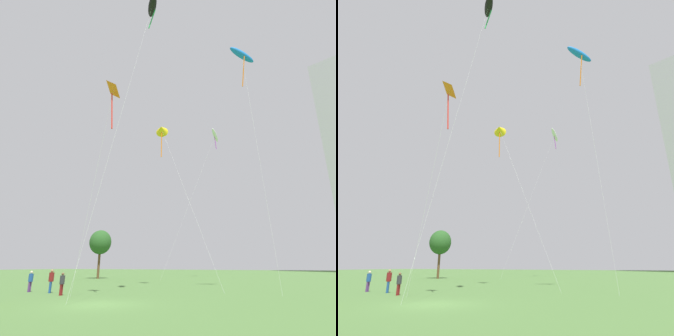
% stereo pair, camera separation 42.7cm
% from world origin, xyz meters
% --- Properties ---
extents(ground, '(280.00, 280.00, 0.00)m').
position_xyz_m(ground, '(0.00, 0.00, 0.00)').
color(ground, '#4C7538').
extents(person_standing_0, '(0.38, 0.38, 1.73)m').
position_xyz_m(person_standing_0, '(-7.84, 3.94, 1.00)').
color(person_standing_0, '#1E478C').
rests_on(person_standing_0, ground).
extents(person_standing_1, '(0.36, 0.36, 1.60)m').
position_xyz_m(person_standing_1, '(-10.11, 3.93, 0.93)').
color(person_standing_1, '#593372').
rests_on(person_standing_1, ground).
extents(person_standing_2, '(0.34, 0.34, 1.54)m').
position_xyz_m(person_standing_2, '(-5.62, 2.87, 0.89)').
color(person_standing_2, maroon).
rests_on(person_standing_2, ground).
extents(kite_flying_0, '(3.74, 5.24, 24.70)m').
position_xyz_m(kite_flying_0, '(1.19, 3.08, 24.15)').
color(kite_flying_0, silver).
rests_on(kite_flying_0, ground).
extents(kite_flying_1, '(2.62, 2.88, 23.77)m').
position_xyz_m(kite_flying_1, '(7.46, 11.24, 22.81)').
color(kite_flying_1, silver).
rests_on(kite_flying_1, ground).
extents(kite_flying_2, '(7.80, 10.74, 27.43)m').
position_xyz_m(kite_flying_2, '(-2.47, 35.93, 26.39)').
color(kite_flying_2, silver).
rests_on(kite_flying_2, ground).
extents(kite_flying_3, '(3.60, 1.39, 15.59)m').
position_xyz_m(kite_flying_3, '(-1.22, 1.51, 14.53)').
color(kite_flying_3, silver).
rests_on(kite_flying_3, ground).
extents(kite_flying_4, '(7.90, 3.75, 17.72)m').
position_xyz_m(kite_flying_4, '(-2.49, 12.49, 16.89)').
color(kite_flying_4, silver).
rests_on(kite_flying_4, ground).
extents(park_tree_0, '(3.69, 3.69, 7.85)m').
position_xyz_m(park_tree_0, '(-21.06, 26.38, 5.79)').
color(park_tree_0, brown).
rests_on(park_tree_0, ground).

